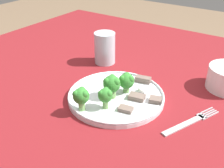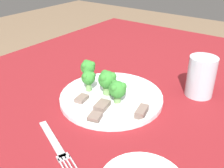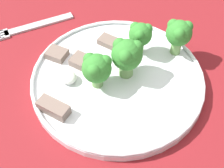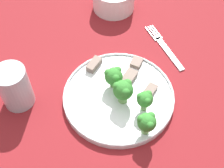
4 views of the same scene
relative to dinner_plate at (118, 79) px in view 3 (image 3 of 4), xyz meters
name	(u,v)px [view 3 (image 3 of 4)]	position (x,y,z in m)	size (l,w,h in m)	color
table	(109,163)	(-0.06, 0.08, -0.09)	(1.34, 1.20, 0.74)	maroon
dinner_plate	(118,79)	(0.00, 0.00, 0.00)	(0.27, 0.27, 0.02)	white
fork	(27,28)	(0.21, 0.01, -0.01)	(0.09, 0.17, 0.00)	#B2B2B7
broccoli_floret_near_rim_left	(140,35)	(0.01, -0.07, 0.04)	(0.04, 0.04, 0.06)	#709E56
broccoli_floret_center_left	(97,68)	(0.01, 0.03, 0.04)	(0.05, 0.04, 0.06)	#709E56
broccoli_floret_back_left	(127,55)	(0.00, -0.02, 0.04)	(0.05, 0.05, 0.07)	#709E56
broccoli_floret_front_left	(179,33)	(-0.03, -0.11, 0.04)	(0.04, 0.04, 0.06)	#709E56
meat_slice_front_slice	(53,108)	(0.03, 0.11, 0.01)	(0.05, 0.03, 0.02)	#756056
meat_slice_middle_slice	(84,62)	(0.06, 0.02, 0.01)	(0.05, 0.04, 0.01)	#756056
meat_slice_rear_slice	(57,54)	(0.11, 0.03, 0.01)	(0.04, 0.04, 0.01)	#756056
meat_slice_edge_slice	(109,42)	(0.06, -0.05, 0.01)	(0.04, 0.03, 0.01)	#756056
sauce_dollop	(68,77)	(0.05, 0.05, 0.01)	(0.03, 0.03, 0.02)	white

